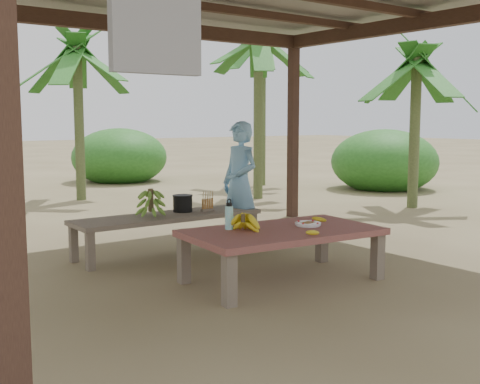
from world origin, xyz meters
TOP-DOWN VIEW (x-y plane):
  - ground at (0.00, 0.00)m, footprint 80.00×80.00m
  - work_table at (0.17, -0.53)m, footprint 1.88×1.16m
  - bench at (-0.10, 1.14)m, footprint 2.20×0.62m
  - ripe_banana_bunch at (-0.20, -0.42)m, footprint 0.35×0.32m
  - plate at (0.48, -0.55)m, footprint 0.25×0.25m
  - loose_banana_front at (0.19, -0.92)m, footprint 0.16×0.06m
  - loose_banana_side at (0.75, -0.43)m, footprint 0.12×0.15m
  - water_flask at (-0.24, -0.25)m, footprint 0.08×0.08m
  - green_banana_stalk at (-0.32, 1.14)m, footprint 0.29×0.29m
  - cooking_pot at (0.14, 1.23)m, footprint 0.22×0.22m
  - skewer_rack at (0.40, 1.09)m, footprint 0.18×0.08m
  - woman at (0.90, 1.12)m, footprint 0.39×0.57m
  - banana_plant_ne at (3.73, 4.37)m, footprint 1.80×1.80m
  - banana_plant_n at (0.88, 6.19)m, footprint 1.80×1.80m
  - banana_plant_e at (5.14, 1.80)m, footprint 1.80×1.80m
  - banana_plant_far at (5.27, 6.18)m, footprint 1.80×1.80m

SIDE VIEW (x-z plane):
  - ground at x=0.00m, z-range 0.00..0.00m
  - bench at x=-0.10m, z-range 0.17..0.62m
  - work_table at x=0.17m, z-range 0.18..0.68m
  - plate at x=0.48m, z-range 0.50..0.54m
  - loose_banana_front at x=0.19m, z-range 0.50..0.54m
  - loose_banana_side at x=0.75m, z-range 0.50..0.54m
  - cooking_pot at x=0.14m, z-range 0.45..0.64m
  - skewer_rack at x=0.40m, z-range 0.45..0.69m
  - ripe_banana_bunch at x=-0.20m, z-range 0.50..0.68m
  - green_banana_stalk at x=-0.32m, z-range 0.45..0.78m
  - water_flask at x=-0.24m, z-range 0.48..0.77m
  - woman at x=0.90m, z-range 0.00..1.50m
  - banana_plant_e at x=5.14m, z-range 0.91..3.68m
  - banana_plant_n at x=0.88m, z-range 1.05..4.12m
  - banana_plant_ne at x=3.73m, z-range 1.17..4.49m
  - banana_plant_far at x=5.27m, z-range 1.29..4.88m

